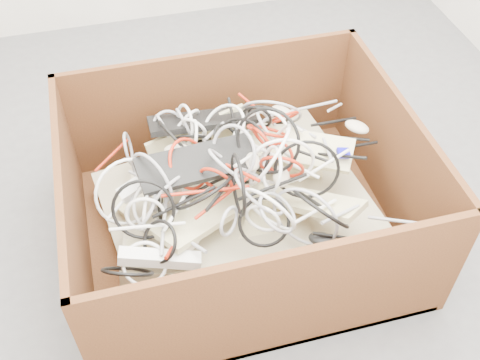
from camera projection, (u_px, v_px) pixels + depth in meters
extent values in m
plane|color=#4E4E51|center=(254.00, 188.00, 2.50)|extent=(3.00, 3.00, 0.00)
cube|color=#3B1D0E|center=(241.00, 233.00, 2.31)|extent=(1.24, 1.03, 0.03)
cube|color=#3B1D0E|center=(211.00, 106.00, 2.46)|extent=(1.24, 0.03, 0.54)
cube|color=#3B1D0E|center=(283.00, 305.00, 1.79)|extent=(1.24, 0.02, 0.54)
cube|color=#3B1D0E|center=(392.00, 160.00, 2.23)|extent=(0.03, 0.98, 0.54)
cube|color=#3B1D0E|center=(75.00, 222.00, 2.02)|extent=(0.02, 0.98, 0.54)
cube|color=tan|center=(240.00, 217.00, 2.27)|extent=(1.09, 0.94, 0.20)
cube|color=tan|center=(218.00, 223.00, 2.15)|extent=(0.78, 0.70, 0.21)
cube|color=beige|center=(166.00, 185.00, 2.25)|extent=(0.43, 0.35, 0.04)
cube|color=beige|center=(271.00, 156.00, 2.32)|extent=(0.44, 0.26, 0.11)
cube|color=beige|center=(262.00, 235.00, 2.07)|extent=(0.35, 0.43, 0.07)
cube|color=beige|center=(185.00, 234.00, 2.06)|extent=(0.42, 0.18, 0.12)
cube|color=beige|center=(306.00, 201.00, 2.08)|extent=(0.38, 0.39, 0.19)
cube|color=beige|center=(200.00, 140.00, 2.26)|extent=(0.43, 0.14, 0.19)
cube|color=beige|center=(208.00, 213.00, 2.00)|extent=(0.43, 0.35, 0.11)
cube|color=beige|center=(298.00, 147.00, 2.20)|extent=(0.43, 0.34, 0.08)
cube|color=black|center=(203.00, 120.00, 2.22)|extent=(0.42, 0.16, 0.08)
cube|color=black|center=(198.00, 163.00, 1.96)|extent=(0.43, 0.20, 0.07)
ellipsoid|color=#C1B29B|center=(172.00, 180.00, 2.11)|extent=(0.11, 0.08, 0.04)
ellipsoid|color=#C1B29B|center=(282.00, 112.00, 2.29)|extent=(0.11, 0.12, 0.04)
ellipsoid|color=#C1B29B|center=(188.00, 244.00, 1.91)|extent=(0.12, 0.10, 0.04)
ellipsoid|color=#C1B29B|center=(252.00, 161.00, 2.00)|extent=(0.07, 0.11, 0.04)
ellipsoid|color=#C1B29B|center=(178.00, 150.00, 2.09)|extent=(0.11, 0.08, 0.04)
ellipsoid|color=black|center=(323.00, 240.00, 1.93)|extent=(0.12, 0.10, 0.04)
ellipsoid|color=#C1B29B|center=(357.00, 127.00, 2.22)|extent=(0.11, 0.11, 0.04)
ellipsoid|color=#C1B29B|center=(281.00, 176.00, 1.99)|extent=(0.08, 0.11, 0.04)
cube|color=white|center=(154.00, 175.00, 2.03)|extent=(0.28, 0.14, 0.11)
cube|color=white|center=(160.00, 258.00, 1.86)|extent=(0.27, 0.11, 0.09)
cube|color=#0F0BB3|center=(343.00, 153.00, 2.12)|extent=(0.05, 0.05, 0.03)
torus|color=gray|center=(185.00, 125.00, 2.20)|extent=(0.07, 0.19, 0.18)
torus|color=silver|center=(193.00, 139.00, 2.12)|extent=(0.07, 0.20, 0.19)
torus|color=silver|center=(282.00, 162.00, 1.96)|extent=(0.23, 0.06, 0.23)
torus|color=gray|center=(163.00, 128.00, 2.21)|extent=(0.05, 0.16, 0.16)
torus|color=#9E1D0B|center=(216.00, 180.00, 1.94)|extent=(0.15, 0.12, 0.18)
torus|color=silver|center=(263.00, 219.00, 1.86)|extent=(0.14, 0.10, 0.16)
torus|color=gray|center=(259.00, 191.00, 1.90)|extent=(0.23, 0.30, 0.22)
torus|color=gray|center=(128.00, 149.00, 2.22)|extent=(0.04, 0.19, 0.19)
torus|color=black|center=(229.00, 142.00, 2.09)|extent=(0.16, 0.20, 0.14)
torus|color=silver|center=(129.00, 192.00, 1.98)|extent=(0.25, 0.17, 0.27)
torus|color=black|center=(204.00, 193.00, 1.90)|extent=(0.28, 0.23, 0.21)
torus|color=silver|center=(185.00, 126.00, 2.23)|extent=(0.16, 0.16, 0.21)
torus|color=black|center=(160.00, 241.00, 1.84)|extent=(0.12, 0.18, 0.16)
torus|color=gray|center=(168.00, 194.00, 1.95)|extent=(0.20, 0.15, 0.23)
torus|color=gray|center=(141.00, 205.00, 1.94)|extent=(0.17, 0.23, 0.18)
torus|color=gray|center=(168.00, 126.00, 2.21)|extent=(0.17, 0.13, 0.12)
torus|color=gray|center=(234.00, 152.00, 1.96)|extent=(0.16, 0.23, 0.25)
torus|color=gray|center=(277.00, 212.00, 1.86)|extent=(0.18, 0.22, 0.14)
torus|color=silver|center=(145.00, 215.00, 1.89)|extent=(0.19, 0.06, 0.19)
torus|color=silver|center=(270.00, 155.00, 1.97)|extent=(0.24, 0.29, 0.24)
torus|color=silver|center=(269.00, 210.00, 1.85)|extent=(0.19, 0.25, 0.29)
torus|color=black|center=(177.00, 140.00, 2.14)|extent=(0.16, 0.27, 0.24)
torus|color=gray|center=(225.00, 164.00, 1.92)|extent=(0.14, 0.18, 0.14)
torus|color=#9E1D0B|center=(282.00, 167.00, 1.96)|extent=(0.16, 0.13, 0.16)
torus|color=black|center=(241.00, 151.00, 2.04)|extent=(0.25, 0.21, 0.28)
torus|color=gray|center=(271.00, 113.00, 2.27)|extent=(0.32, 0.21, 0.28)
torus|color=silver|center=(260.00, 136.00, 2.10)|extent=(0.24, 0.26, 0.14)
torus|color=black|center=(193.00, 139.00, 2.18)|extent=(0.20, 0.13, 0.16)
torus|color=black|center=(238.00, 185.00, 1.85)|extent=(0.03, 0.29, 0.29)
torus|color=#9E1D0B|center=(189.00, 164.00, 2.00)|extent=(0.16, 0.22, 0.22)
torus|color=silver|center=(272.00, 169.00, 1.93)|extent=(0.07, 0.22, 0.22)
torus|color=black|center=(159.00, 191.00, 2.00)|extent=(0.05, 0.29, 0.29)
torus|color=#9E1D0B|center=(267.00, 131.00, 2.09)|extent=(0.17, 0.18, 0.13)
torus|color=silver|center=(194.00, 128.00, 2.14)|extent=(0.12, 0.11, 0.15)
torus|color=black|center=(268.00, 115.00, 2.22)|extent=(0.18, 0.15, 0.20)
torus|color=silver|center=(161.00, 206.00, 1.97)|extent=(0.28, 0.18, 0.23)
torus|color=black|center=(320.00, 208.00, 1.91)|extent=(0.22, 0.22, 0.24)
torus|color=gray|center=(229.00, 221.00, 1.85)|extent=(0.11, 0.10, 0.14)
torus|color=silver|center=(185.00, 125.00, 2.17)|extent=(0.07, 0.22, 0.21)
torus|color=#9E1D0B|center=(280.00, 159.00, 2.02)|extent=(0.11, 0.11, 0.13)
torus|color=black|center=(128.00, 272.00, 1.81)|extent=(0.18, 0.15, 0.17)
torus|color=silver|center=(223.00, 128.00, 2.12)|extent=(0.22, 0.27, 0.19)
torus|color=black|center=(257.00, 117.00, 2.16)|extent=(0.15, 0.10, 0.17)
torus|color=gray|center=(305.00, 218.00, 1.93)|extent=(0.25, 0.25, 0.34)
torus|color=gray|center=(260.00, 124.00, 2.23)|extent=(0.20, 0.14, 0.19)
torus|color=gray|center=(275.00, 133.00, 2.15)|extent=(0.20, 0.31, 0.26)
torus|color=black|center=(307.00, 170.00, 1.98)|extent=(0.27, 0.14, 0.25)
torus|color=black|center=(143.00, 210.00, 1.87)|extent=(0.29, 0.14, 0.26)
torus|color=#9E1D0B|center=(284.00, 117.00, 2.21)|extent=(0.15, 0.09, 0.13)
torus|color=black|center=(268.00, 141.00, 1.96)|extent=(0.27, 0.19, 0.29)
torus|color=#9E1D0B|center=(262.00, 138.00, 2.00)|extent=(0.07, 0.14, 0.14)
torus|color=silver|center=(152.00, 206.00, 1.97)|extent=(0.13, 0.26, 0.28)
torus|color=silver|center=(145.00, 264.00, 1.85)|extent=(0.21, 0.17, 0.14)
torus|color=black|center=(264.00, 222.00, 1.89)|extent=(0.23, 0.16, 0.18)
torus|color=gray|center=(152.00, 181.00, 1.96)|extent=(0.16, 0.27, 0.30)
cylinder|color=black|center=(313.00, 156.00, 2.10)|extent=(0.11, 0.09, 0.02)
cylinder|color=black|center=(192.00, 167.00, 1.96)|extent=(0.28, 0.07, 0.04)
cylinder|color=gray|center=(313.00, 106.00, 2.38)|extent=(0.21, 0.04, 0.05)
cylinder|color=#9E1D0B|center=(223.00, 197.00, 1.91)|extent=(0.22, 0.10, 0.07)
cylinder|color=gray|center=(190.00, 242.00, 1.88)|extent=(0.09, 0.15, 0.07)
cylinder|color=silver|center=(324.00, 165.00, 2.07)|extent=(0.22, 0.07, 0.06)
cylinder|color=black|center=(235.00, 126.00, 2.15)|extent=(0.03, 0.27, 0.07)
cylinder|color=#9E1D0B|center=(250.00, 103.00, 2.31)|extent=(0.08, 0.11, 0.04)
cylinder|color=black|center=(353.00, 146.00, 2.19)|extent=(0.21, 0.03, 0.03)
cylinder|color=silver|center=(251.00, 156.00, 1.98)|extent=(0.16, 0.14, 0.08)
cylinder|color=silver|center=(315.00, 212.00, 1.93)|extent=(0.20, 0.11, 0.06)
cylinder|color=gray|center=(305.00, 131.00, 2.23)|extent=(0.06, 0.12, 0.04)
cylinder|color=#9E1D0B|center=(111.00, 155.00, 2.21)|extent=(0.15, 0.11, 0.06)
cylinder|color=black|center=(184.00, 202.00, 1.89)|extent=(0.22, 0.03, 0.08)
cylinder|color=silver|center=(174.00, 214.00, 1.89)|extent=(0.10, 0.11, 0.04)
cylinder|color=gray|center=(164.00, 222.00, 1.90)|extent=(0.08, 0.24, 0.06)
cylinder|color=black|center=(342.00, 156.00, 2.11)|extent=(0.14, 0.13, 0.07)
cylinder|color=black|center=(273.00, 187.00, 1.89)|extent=(0.26, 0.08, 0.03)
cylinder|color=gray|center=(146.00, 180.00, 2.00)|extent=(0.11, 0.14, 0.03)
cylinder|color=gray|center=(341.00, 214.00, 1.91)|extent=(0.17, 0.09, 0.06)
cylinder|color=#9E1D0B|center=(206.00, 191.00, 1.89)|extent=(0.29, 0.04, 0.02)
cylinder|color=black|center=(350.00, 138.00, 2.20)|extent=(0.15, 0.05, 0.03)
cylinder|color=silver|center=(289.00, 122.00, 2.24)|extent=(0.07, 0.16, 0.04)
cylinder|color=silver|center=(282.00, 159.00, 2.01)|extent=(0.22, 0.19, 0.07)
cylinder|color=gray|center=(206.00, 159.00, 2.01)|extent=(0.29, 0.03, 0.07)
cylinder|color=black|center=(336.00, 237.00, 1.92)|extent=(0.15, 0.06, 0.04)
cylinder|color=#9E1D0B|center=(176.00, 242.00, 1.87)|extent=(0.10, 0.16, 0.07)
cylinder|color=gray|center=(215.00, 131.00, 2.09)|extent=(0.10, 0.11, 0.04)
cylinder|color=#9E1D0B|center=(238.00, 170.00, 1.93)|extent=(0.11, 0.18, 0.06)
cylinder|color=silver|center=(120.00, 205.00, 1.99)|extent=(0.12, 0.10, 0.05)
cylinder|color=black|center=(334.00, 122.00, 2.30)|extent=(0.20, 0.03, 0.03)
cylinder|color=silver|center=(148.00, 226.00, 1.87)|extent=(0.25, 0.05, 0.02)
cylinder|color=silver|center=(335.00, 107.00, 2.43)|extent=(0.10, 0.08, 0.05)
cylinder|color=gray|center=(394.00, 220.00, 1.97)|extent=(0.15, 0.12, 0.07)
cylinder|color=black|center=(228.00, 184.00, 1.93)|extent=(0.20, 0.22, 0.04)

